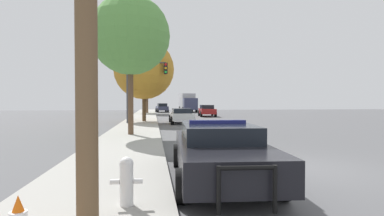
{
  "coord_description": "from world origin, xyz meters",
  "views": [
    {
      "loc": [
        -3.99,
        -7.82,
        1.87
      ],
      "look_at": [
        -1.06,
        14.58,
        1.35
      ],
      "focal_mm": 28.0,
      "sensor_mm": 36.0,
      "label": 1
    }
  ],
  "objects_px": {
    "fire_hydrant": "(126,180)",
    "tree_sidewalk_near": "(130,35)",
    "traffic_light": "(144,79)",
    "tree_sidewalk_far": "(147,77)",
    "car_background_oncoming": "(207,110)",
    "box_truck": "(187,102)",
    "police_car": "(219,150)",
    "car_background_midblock": "(181,115)",
    "tree_sidewalk_mid": "(144,69)",
    "car_background_distant": "(162,107)"
  },
  "relations": [
    {
      "from": "tree_sidewalk_mid",
      "to": "tree_sidewalk_near",
      "type": "relative_size",
      "value": 0.98
    },
    {
      "from": "car_background_oncoming",
      "to": "tree_sidewalk_near",
      "type": "xyz_separation_m",
      "value": [
        -7.72,
        -20.14,
        4.54
      ]
    },
    {
      "from": "police_car",
      "to": "car_background_distant",
      "type": "height_order",
      "value": "car_background_distant"
    },
    {
      "from": "tree_sidewalk_near",
      "to": "police_car",
      "type": "bearing_deg",
      "value": -73.27
    },
    {
      "from": "car_background_oncoming",
      "to": "tree_sidewalk_near",
      "type": "height_order",
      "value": "tree_sidewalk_near"
    },
    {
      "from": "car_background_midblock",
      "to": "tree_sidewalk_far",
      "type": "bearing_deg",
      "value": 99.54
    },
    {
      "from": "police_car",
      "to": "car_background_oncoming",
      "type": "relative_size",
      "value": 1.08
    },
    {
      "from": "police_car",
      "to": "tree_sidewalk_near",
      "type": "distance_m",
      "value": 10.45
    },
    {
      "from": "car_background_midblock",
      "to": "car_background_distant",
      "type": "relative_size",
      "value": 0.95
    },
    {
      "from": "car_background_distant",
      "to": "box_truck",
      "type": "distance_m",
      "value": 4.52
    },
    {
      "from": "police_car",
      "to": "tree_sidewalk_near",
      "type": "height_order",
      "value": "tree_sidewalk_near"
    },
    {
      "from": "tree_sidewalk_far",
      "to": "police_car",
      "type": "bearing_deg",
      "value": -86.34
    },
    {
      "from": "tree_sidewalk_mid",
      "to": "car_background_oncoming",
      "type": "bearing_deg",
      "value": 53.09
    },
    {
      "from": "car_background_midblock",
      "to": "car_background_distant",
      "type": "bearing_deg",
      "value": 92.01
    },
    {
      "from": "box_truck",
      "to": "tree_sidewalk_mid",
      "type": "bearing_deg",
      "value": 73.36
    },
    {
      "from": "traffic_light",
      "to": "tree_sidewalk_far",
      "type": "bearing_deg",
      "value": 90.4
    },
    {
      "from": "car_background_oncoming",
      "to": "box_truck",
      "type": "relative_size",
      "value": 0.61
    },
    {
      "from": "box_truck",
      "to": "tree_sidewalk_near",
      "type": "distance_m",
      "value": 36.29
    },
    {
      "from": "police_car",
      "to": "fire_hydrant",
      "type": "bearing_deg",
      "value": 46.78
    },
    {
      "from": "car_background_midblock",
      "to": "tree_sidewalk_far",
      "type": "xyz_separation_m",
      "value": [
        -3.23,
        19.5,
        4.7
      ]
    },
    {
      "from": "police_car",
      "to": "tree_sidewalk_far",
      "type": "distance_m",
      "value": 38.04
    },
    {
      "from": "tree_sidewalk_mid",
      "to": "tree_sidewalk_far",
      "type": "xyz_separation_m",
      "value": [
        -0.1,
        18.3,
        0.75
      ]
    },
    {
      "from": "car_background_midblock",
      "to": "box_truck",
      "type": "distance_m",
      "value": 26.49
    },
    {
      "from": "tree_sidewalk_near",
      "to": "traffic_light",
      "type": "bearing_deg",
      "value": 86.92
    },
    {
      "from": "car_background_oncoming",
      "to": "car_background_midblock",
      "type": "xyz_separation_m",
      "value": [
        -4.2,
        -10.96,
        -0.07
      ]
    },
    {
      "from": "car_background_midblock",
      "to": "box_truck",
      "type": "relative_size",
      "value": 0.56
    },
    {
      "from": "traffic_light",
      "to": "car_background_distant",
      "type": "relative_size",
      "value": 1.09
    },
    {
      "from": "car_background_midblock",
      "to": "tree_sidewalk_near",
      "type": "distance_m",
      "value": 10.86
    },
    {
      "from": "fire_hydrant",
      "to": "car_background_midblock",
      "type": "distance_m",
      "value": 20.26
    },
    {
      "from": "car_background_distant",
      "to": "car_background_midblock",
      "type": "bearing_deg",
      "value": -92.92
    },
    {
      "from": "car_background_oncoming",
      "to": "car_background_distant",
      "type": "relative_size",
      "value": 1.04
    },
    {
      "from": "car_background_distant",
      "to": "police_car",
      "type": "bearing_deg",
      "value": -94.77
    },
    {
      "from": "car_background_midblock",
      "to": "tree_sidewalk_mid",
      "type": "height_order",
      "value": "tree_sidewalk_mid"
    },
    {
      "from": "car_background_oncoming",
      "to": "traffic_light",
      "type": "bearing_deg",
      "value": 62.38
    },
    {
      "from": "traffic_light",
      "to": "tree_sidewalk_mid",
      "type": "xyz_separation_m",
      "value": [
        -0.04,
        2.21,
        1.01
      ]
    },
    {
      "from": "fire_hydrant",
      "to": "tree_sidewalk_near",
      "type": "relative_size",
      "value": 0.11
    },
    {
      "from": "tree_sidewalk_mid",
      "to": "car_background_midblock",
      "type": "bearing_deg",
      "value": -21.02
    },
    {
      "from": "tree_sidewalk_far",
      "to": "tree_sidewalk_near",
      "type": "distance_m",
      "value": 28.68
    },
    {
      "from": "traffic_light",
      "to": "box_truck",
      "type": "xyz_separation_m",
      "value": [
        6.64,
        27.24,
        -1.93
      ]
    },
    {
      "from": "traffic_light",
      "to": "tree_sidewalk_mid",
      "type": "bearing_deg",
      "value": 91.15
    },
    {
      "from": "car_background_oncoming",
      "to": "car_background_distant",
      "type": "bearing_deg",
      "value": -67.45
    },
    {
      "from": "fire_hydrant",
      "to": "tree_sidewalk_mid",
      "type": "xyz_separation_m",
      "value": [
        -0.32,
        21.27,
        4.07
      ]
    },
    {
      "from": "tree_sidewalk_mid",
      "to": "car_background_distant",
      "type": "bearing_deg",
      "value": 84.68
    },
    {
      "from": "traffic_light",
      "to": "tree_sidewalk_near",
      "type": "height_order",
      "value": "tree_sidewalk_near"
    },
    {
      "from": "fire_hydrant",
      "to": "tree_sidewalk_near",
      "type": "height_order",
      "value": "tree_sidewalk_near"
    },
    {
      "from": "car_background_midblock",
      "to": "box_truck",
      "type": "xyz_separation_m",
      "value": [
        3.55,
        26.23,
        1.01
      ]
    },
    {
      "from": "police_car",
      "to": "box_truck",
      "type": "height_order",
      "value": "box_truck"
    },
    {
      "from": "fire_hydrant",
      "to": "box_truck",
      "type": "bearing_deg",
      "value": 82.17
    },
    {
      "from": "box_truck",
      "to": "tree_sidewalk_mid",
      "type": "relative_size",
      "value": 1.1
    },
    {
      "from": "police_car",
      "to": "box_truck",
      "type": "xyz_separation_m",
      "value": [
        4.37,
        44.4,
        0.98
      ]
    }
  ]
}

